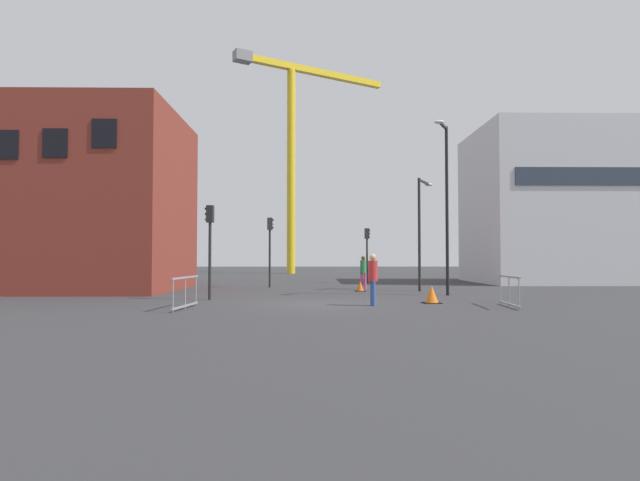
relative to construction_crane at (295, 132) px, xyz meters
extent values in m
plane|color=#333335|center=(2.24, -36.90, -15.50)|extent=(160.00, 160.00, 0.00)
cube|color=maroon|center=(-10.58, -28.59, -10.85)|extent=(10.79, 8.85, 9.30)
cube|color=black|center=(-11.66, -33.05, -8.78)|extent=(1.10, 0.06, 1.30)
cube|color=black|center=(-9.50, -33.05, -8.70)|extent=(1.10, 0.06, 1.30)
cube|color=black|center=(-7.35, -33.05, -8.26)|extent=(1.10, 0.06, 1.30)
cube|color=silver|center=(19.09, -20.65, -10.23)|extent=(11.69, 8.84, 10.54)
cube|color=#2D3847|center=(19.09, -25.11, -8.85)|extent=(9.82, 0.08, 1.10)
cylinder|color=yellow|center=(-0.40, -0.23, -4.38)|extent=(0.90, 0.90, 22.23)
cube|color=yellow|center=(2.30, 1.29, 7.13)|extent=(15.79, 9.31, 0.70)
cube|color=slate|center=(-5.35, -3.01, 7.13)|extent=(2.16, 1.93, 1.10)
cylinder|color=black|center=(8.05, -32.53, -11.63)|extent=(0.14, 0.14, 7.73)
cube|color=black|center=(7.73, -33.15, -7.87)|extent=(0.73, 1.30, 0.10)
ellipsoid|color=silver|center=(7.41, -33.78, -7.89)|extent=(0.44, 0.24, 0.16)
cylinder|color=#232326|center=(7.39, -29.61, -12.59)|extent=(0.14, 0.14, 5.81)
cube|color=#232326|center=(7.81, -28.82, -9.78)|extent=(0.95, 1.62, 0.10)
ellipsoid|color=silver|center=(8.24, -28.04, -9.80)|extent=(0.44, 0.24, 0.16)
cylinder|color=#232326|center=(-2.30, -34.73, -13.92)|extent=(0.12, 0.12, 3.16)
cube|color=#232326|center=(-2.30, -34.73, -11.99)|extent=(0.31, 0.27, 0.70)
sphere|color=#390605|center=(-2.47, -34.71, -11.77)|extent=(0.11, 0.11, 0.11)
sphere|color=#3C2905|center=(-2.47, -34.71, -11.99)|extent=(0.11, 0.11, 0.11)
sphere|color=green|center=(-2.47, -34.71, -12.21)|extent=(0.11, 0.11, 0.11)
cylinder|color=#232326|center=(5.59, -21.28, -14.00)|extent=(0.12, 0.12, 2.99)
cube|color=#232326|center=(5.59, -21.28, -12.15)|extent=(0.31, 0.28, 0.70)
sphere|color=#390605|center=(5.76, -21.26, -11.93)|extent=(0.11, 0.11, 0.11)
sphere|color=#3C2905|center=(5.76, -21.26, -12.15)|extent=(0.11, 0.11, 0.11)
sphere|color=green|center=(5.76, -21.26, -12.37)|extent=(0.11, 0.11, 0.11)
cylinder|color=#232326|center=(-0.56, -26.16, -13.84)|extent=(0.12, 0.12, 3.32)
cube|color=#232326|center=(-0.56, -26.16, -11.83)|extent=(0.32, 0.29, 0.70)
sphere|color=#390605|center=(-0.38, -26.13, -11.61)|extent=(0.11, 0.11, 0.11)
sphere|color=#F2A514|center=(-0.38, -26.13, -11.83)|extent=(0.11, 0.11, 0.11)
sphere|color=#07330F|center=(-0.38, -26.13, -12.05)|extent=(0.11, 0.11, 0.11)
cylinder|color=#D14C8C|center=(4.77, -27.92, -15.07)|extent=(0.14, 0.14, 0.86)
cylinder|color=#D14C8C|center=(4.58, -27.86, -15.07)|extent=(0.14, 0.14, 0.86)
cylinder|color=#2D844C|center=(4.68, -27.89, -14.28)|extent=(0.34, 0.34, 0.72)
sphere|color=brown|center=(4.68, -27.89, -13.80)|extent=(0.23, 0.23, 0.23)
cylinder|color=#33519E|center=(4.07, -37.58, -15.06)|extent=(0.14, 0.14, 0.88)
cylinder|color=#33519E|center=(4.05, -37.39, -15.06)|extent=(0.14, 0.14, 0.88)
cylinder|color=red|center=(4.06, -37.48, -14.25)|extent=(0.34, 0.34, 0.73)
sphere|color=tan|center=(4.06, -37.48, -13.77)|extent=(0.24, 0.24, 0.24)
cube|color=gray|center=(-2.36, -38.48, -14.45)|extent=(0.30, 2.49, 0.06)
cube|color=gray|center=(-2.36, -38.48, -15.40)|extent=(0.30, 2.49, 0.06)
cylinder|color=gray|center=(-2.47, -39.60, -14.97)|extent=(0.04, 0.04, 1.05)
cylinder|color=gray|center=(-2.36, -38.48, -14.97)|extent=(0.04, 0.04, 1.05)
cylinder|color=gray|center=(-2.26, -37.36, -14.97)|extent=(0.04, 0.04, 1.05)
cube|color=gray|center=(8.73, -38.04, -14.45)|extent=(0.24, 2.35, 0.06)
cube|color=gray|center=(8.73, -38.04, -15.40)|extent=(0.24, 2.35, 0.06)
cylinder|color=gray|center=(8.65, -39.10, -14.97)|extent=(0.04, 0.04, 1.05)
cylinder|color=gray|center=(8.73, -38.04, -14.97)|extent=(0.04, 0.04, 1.05)
cylinder|color=gray|center=(8.82, -36.98, -14.97)|extent=(0.04, 0.04, 1.05)
cube|color=black|center=(6.39, -36.50, -15.48)|extent=(0.66, 0.66, 0.03)
cone|color=orange|center=(6.39, -36.50, -15.16)|extent=(0.51, 0.51, 0.67)
cube|color=black|center=(4.34, -29.64, -15.48)|extent=(0.51, 0.51, 0.03)
cone|color=#E55B0F|center=(4.34, -29.64, -15.24)|extent=(0.40, 0.40, 0.52)
camera|label=1|loc=(1.89, -55.78, -13.78)|focal=28.82mm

